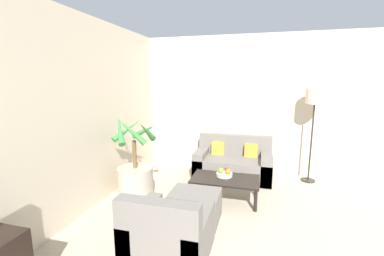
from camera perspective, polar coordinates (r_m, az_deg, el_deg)
wall_back at (r=5.34m, az=26.07°, el=4.34°), size 8.26×0.06×2.70m
wall_left at (r=3.30m, az=-30.16°, el=0.84°), size 0.06×7.39×2.70m
potted_palm at (r=4.18m, az=-12.44°, el=-10.06°), size 0.72×0.71×1.33m
sofa_loveseat at (r=5.01m, az=9.11°, el=-7.81°), size 1.42×0.77×0.77m
floor_lamp at (r=4.98m, az=25.60°, el=5.08°), size 0.31×0.31×1.69m
coffee_table at (r=4.05m, az=7.35°, el=-11.56°), size 1.02×0.59×0.35m
fruit_bowl at (r=4.10m, az=7.19°, el=-10.22°), size 0.25×0.25×0.05m
apple_red at (r=4.15m, az=7.74°, el=-9.12°), size 0.07×0.07×0.07m
apple_green at (r=4.08m, az=6.37°, el=-9.33°), size 0.08×0.08×0.08m
orange_fruit at (r=4.04m, az=8.00°, el=-9.54°), size 0.08×0.08×0.08m
armchair at (r=2.87m, az=-5.12°, el=-22.71°), size 0.80×0.82×0.77m
ottoman at (r=3.53m, az=0.65°, el=-16.94°), size 0.64×0.50×0.39m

